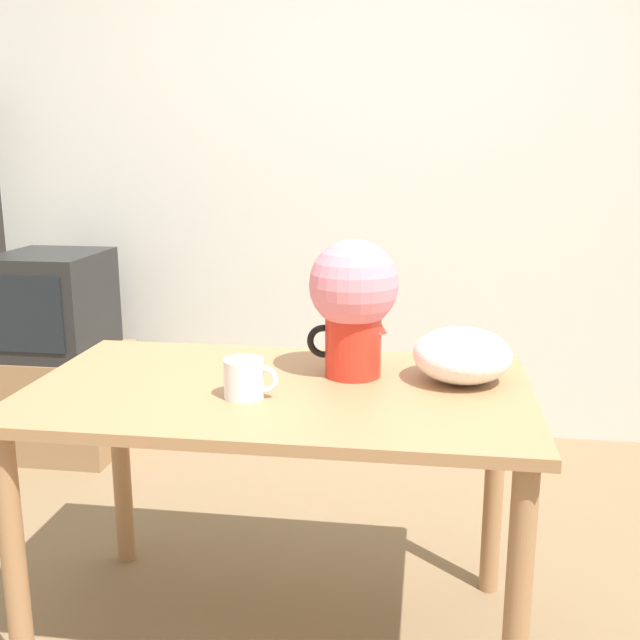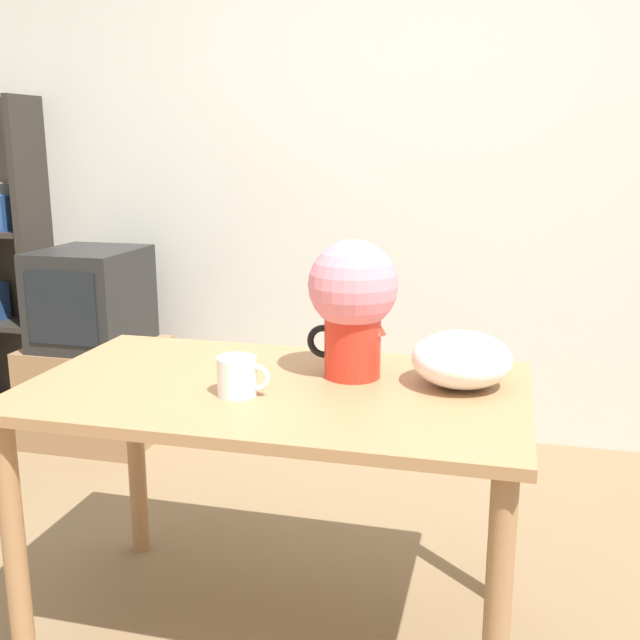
{
  "view_description": "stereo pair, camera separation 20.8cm",
  "coord_description": "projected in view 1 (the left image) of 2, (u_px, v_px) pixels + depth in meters",
  "views": [
    {
      "loc": [
        0.29,
        -1.69,
        1.4
      ],
      "look_at": [
        0.0,
        0.31,
        0.92
      ],
      "focal_mm": 42.0,
      "sensor_mm": 36.0,
      "label": 1
    },
    {
      "loc": [
        0.5,
        -1.65,
        1.4
      ],
      "look_at": [
        0.0,
        0.31,
        0.92
      ],
      "focal_mm": 42.0,
      "sensor_mm": 36.0,
      "label": 2
    }
  ],
  "objects": [
    {
      "name": "wall_back",
      "position": [
        368.0,
        165.0,
        3.51
      ],
      "size": [
        8.0,
        0.05,
        2.6
      ],
      "color": "silver",
      "rests_on": "ground_plane"
    },
    {
      "name": "table",
      "position": [
        279.0,
        425.0,
        2.03
      ],
      "size": [
        1.34,
        0.78,
        0.76
      ],
      "color": "#A3754C",
      "rests_on": "ground_plane"
    },
    {
      "name": "flower_vase",
      "position": [
        353.0,
        299.0,
        2.05
      ],
      "size": [
        0.25,
        0.25,
        0.38
      ],
      "color": "red",
      "rests_on": "table"
    },
    {
      "name": "coffee_mug",
      "position": [
        245.0,
        379.0,
        1.91
      ],
      "size": [
        0.14,
        0.1,
        0.1
      ],
      "color": "white",
      "rests_on": "table"
    },
    {
      "name": "white_bowl",
      "position": [
        462.0,
        355.0,
        2.03
      ],
      "size": [
        0.27,
        0.27,
        0.15
      ],
      "color": "white",
      "rests_on": "table"
    },
    {
      "name": "tv_stand",
      "position": [
        61.0,
        400.0,
        3.49
      ],
      "size": [
        0.58,
        0.51,
        0.47
      ],
      "color": "#8E6B47",
      "rests_on": "ground_plane"
    },
    {
      "name": "tv_set",
      "position": [
        53.0,
        303.0,
        3.38
      ],
      "size": [
        0.44,
        0.49,
        0.45
      ],
      "color": "black",
      "rests_on": "tv_stand"
    }
  ]
}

